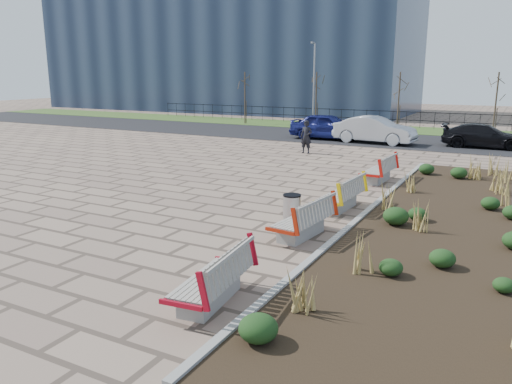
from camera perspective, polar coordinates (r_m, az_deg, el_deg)
The scene contains 21 objects.
ground at distance 12.05m, azimuth -13.20°, elevation -6.34°, with size 120.00×120.00×0.00m, color #826C5A.
planting_bed at distance 14.08m, azimuth 21.42°, elevation -3.81°, with size 4.50×18.00×0.10m, color black.
planting_curb at distance 14.49m, azimuth 12.27°, elevation -2.59°, with size 0.16×18.00×0.15m, color gray.
grass_verge_far at distance 37.44m, azimuth 16.27°, elevation 6.86°, with size 80.00×5.00×0.04m, color #33511E.
road at distance 31.63m, azimuth 13.97°, elevation 5.85°, with size 80.00×7.00×0.02m, color black.
bench_a at distance 8.99m, azimuth -5.32°, elevation -9.59°, with size 0.90×2.10×1.00m, color #AB0B1F, non-canonical shape.
bench_b at distance 12.46m, azimuth 5.21°, elevation -2.94°, with size 0.90×2.10×1.00m, color #A3200A, non-canonical shape.
bench_c at distance 15.12m, azimuth 9.55°, elevation -0.12°, with size 0.90×2.10×1.00m, color yellow, non-canonical shape.
bench_d at distance 19.25m, azimuth 13.75°, elevation 2.60°, with size 0.90×2.10×1.00m, color red, non-canonical shape.
litter_bin at distance 13.03m, azimuth 4.11°, elevation -2.35°, with size 0.46×0.46×0.93m, color #B2B2B7.
pedestrian at distance 25.47m, azimuth 5.76°, elevation 6.28°, with size 0.61×0.40×1.67m, color black.
car_blue at distance 31.01m, azimuth 8.20°, elevation 7.44°, with size 1.85×4.59×1.56m, color navy.
car_silver at distance 29.78m, azimuth 13.41°, elevation 6.93°, with size 1.62×4.65×1.53m, color #AEB0B6.
car_black at distance 29.92m, azimuth 24.62°, elevation 5.85°, with size 1.78×4.38×1.27m, color black.
tree_a at distance 40.11m, azimuth -1.28°, elevation 10.70°, with size 1.40×1.40×4.00m, color #4C3D2D, non-canonical shape.
tree_b at distance 37.55m, azimuth 6.87°, elevation 10.41°, with size 1.40×1.40×4.00m, color #4C3D2D, non-canonical shape.
tree_c at distance 35.82m, azimuth 15.98°, elevation 9.85°, with size 1.40×1.40×4.00m, color #4C3D2D, non-canonical shape.
tree_d at distance 35.04m, azimuth 25.70°, elevation 8.98°, with size 1.40×1.40×4.00m, color #4C3D2D, non-canonical shape.
lamp_west at distance 37.04m, azimuth 6.62°, elevation 11.93°, with size 0.24×0.60×6.00m, color gray, non-canonical shape.
railing_fence at distance 38.85m, azimuth 16.80°, elevation 7.97°, with size 44.00×0.10×1.20m, color black, non-canonical shape.
building_glass at distance 56.87m, azimuth -3.55°, elevation 17.01°, with size 40.00×14.00×15.00m, color #192338.
Camera 1 is at (7.59, -8.45, 4.02)m, focal length 35.00 mm.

